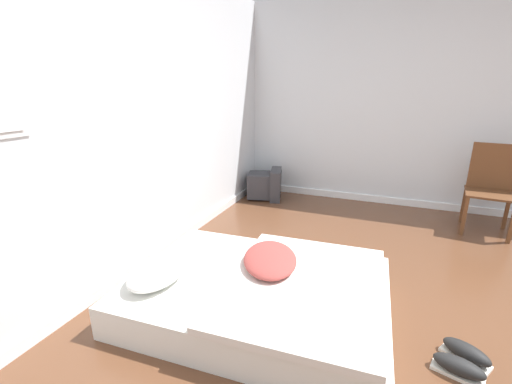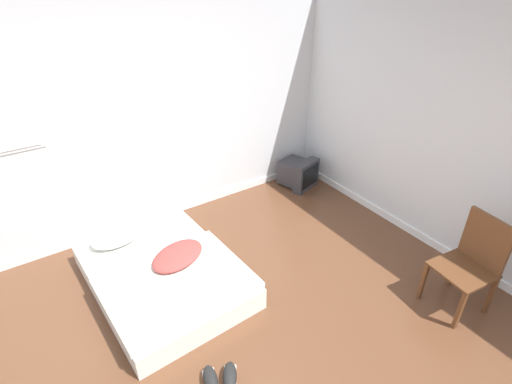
{
  "view_description": "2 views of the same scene",
  "coord_description": "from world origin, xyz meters",
  "views": [
    {
      "loc": [
        -2.06,
        0.62,
        1.52
      ],
      "look_at": [
        0.95,
        1.84,
        0.51
      ],
      "focal_mm": 24.0,
      "sensor_mm": 36.0,
      "label": 1
    },
    {
      "loc": [
        -1.02,
        -1.61,
        2.89
      ],
      "look_at": [
        1.19,
        1.68,
        0.51
      ],
      "focal_mm": 28.0,
      "sensor_mm": 36.0,
      "label": 2
    }
  ],
  "objects": [
    {
      "name": "mattress_bed",
      "position": [
        -0.12,
        1.38,
        0.15
      ],
      "size": [
        1.36,
        1.8,
        0.38
      ],
      "color": "silver",
      "rests_on": "ground_plane"
    },
    {
      "name": "crt_tv",
      "position": [
        2.27,
        2.21,
        0.2
      ],
      "size": [
        0.51,
        0.54,
        0.42
      ],
      "color": "#333338",
      "rests_on": "ground_plane"
    },
    {
      "name": "ground_plane",
      "position": [
        0.0,
        0.0,
        0.0
      ],
      "size": [
        20.0,
        20.0,
        0.0
      ],
      "primitive_type": "plane",
      "color": "brown"
    },
    {
      "name": "sneaker_pair",
      "position": [
        -0.18,
        0.13,
        0.05
      ],
      "size": [
        0.34,
        0.34,
        0.1
      ],
      "color": "silver",
      "rests_on": "ground_plane"
    },
    {
      "name": "wall_right",
      "position": [
        2.7,
        0.0,
        1.29
      ],
      "size": [
        0.08,
        7.5,
        2.6
      ],
      "color": "silver",
      "rests_on": "ground_plane"
    },
    {
      "name": "wall_back",
      "position": [
        -0.01,
        2.58,
        1.29
      ],
      "size": [
        7.75,
        0.08,
        2.6
      ],
      "color": "silver",
      "rests_on": "ground_plane"
    },
    {
      "name": "wooden_chair",
      "position": [
        2.16,
        -0.4,
        0.54
      ],
      "size": [
        0.51,
        0.51,
        0.94
      ],
      "color": "brown",
      "rests_on": "ground_plane"
    }
  ]
}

